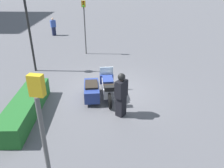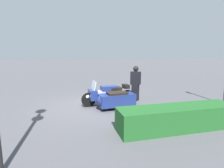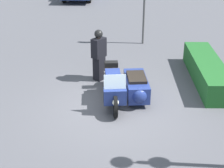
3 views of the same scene
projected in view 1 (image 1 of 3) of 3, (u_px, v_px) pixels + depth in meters
name	position (u px, v px, depth m)	size (l,w,h in m)	color
ground_plane	(107.00, 90.00, 10.32)	(160.00, 160.00, 0.00)	#4C4C51
police_motorcycle	(99.00, 87.00, 9.58)	(2.55, 1.36, 1.15)	black
officer_rider	(121.00, 94.00, 8.05)	(0.55, 0.52, 1.75)	black
hedge_bush_curbside	(26.00, 107.00, 8.27)	(3.81, 0.89, 0.72)	#1E5623
twin_lamp_post	(25.00, 5.00, 11.00)	(0.41, 1.26, 4.40)	black
traffic_light_near	(84.00, 20.00, 14.35)	(0.23, 0.26, 3.52)	#4C4C4C
traffic_light_far	(43.00, 130.00, 4.12)	(0.22, 0.28, 3.30)	#4C4C4C
pedestrian_bystander	(53.00, 27.00, 20.03)	(0.46, 0.52, 1.59)	#191E38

